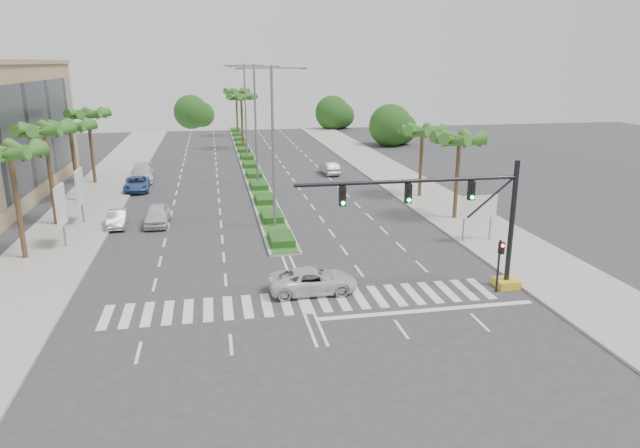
# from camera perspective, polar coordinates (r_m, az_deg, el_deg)

# --- Properties ---
(ground) EXTENTS (160.00, 160.00, 0.00)m
(ground) POSITION_cam_1_polar(r_m,az_deg,el_deg) (30.35, -1.56, -7.83)
(ground) COLOR #333335
(ground) RESTS_ON ground
(footpath_right) EXTENTS (6.00, 120.00, 0.15)m
(footpath_right) POSITION_cam_1_polar(r_m,az_deg,el_deg) (52.73, 11.36, 2.30)
(footpath_right) COLOR gray
(footpath_right) RESTS_ON ground
(footpath_left) EXTENTS (6.00, 120.00, 0.15)m
(footpath_left) POSITION_cam_1_polar(r_m,az_deg,el_deg) (50.14, -22.87, 0.64)
(footpath_left) COLOR gray
(footpath_left) RESTS_ON ground
(median) EXTENTS (2.20, 75.00, 0.20)m
(median) POSITION_cam_1_polar(r_m,az_deg,el_deg) (73.57, -7.24, 6.33)
(median) COLOR gray
(median) RESTS_ON ground
(median_grass) EXTENTS (1.80, 75.00, 0.04)m
(median_grass) POSITION_cam_1_polar(r_m,az_deg,el_deg) (73.55, -7.24, 6.42)
(median_grass) COLOR #2A5D20
(median_grass) RESTS_ON median
(signal_gantry) EXTENTS (12.60, 1.20, 7.20)m
(signal_gantry) POSITION_cam_1_polar(r_m,az_deg,el_deg) (31.87, 15.08, -0.60)
(signal_gantry) COLOR gold
(signal_gantry) RESTS_ON ground
(pedestrian_signal) EXTENTS (0.28, 0.36, 3.00)m
(pedestrian_signal) POSITION_cam_1_polar(r_m,az_deg,el_deg) (32.31, 17.54, -3.20)
(pedestrian_signal) COLOR black
(pedestrian_signal) RESTS_ON ground
(direction_sign) EXTENTS (2.70, 0.11, 3.40)m
(direction_sign) POSITION_cam_1_polar(r_m,az_deg,el_deg) (40.87, 15.55, 1.51)
(direction_sign) COLOR slate
(direction_sign) RESTS_ON ground
(billboard_near) EXTENTS (0.18, 2.10, 4.35)m
(billboard_near) POSITION_cam_1_polar(r_m,az_deg,el_deg) (41.75, -24.49, 1.66)
(billboard_near) COLOR slate
(billboard_near) RESTS_ON ground
(billboard_far) EXTENTS (0.18, 2.10, 4.35)m
(billboard_far) POSITION_cam_1_polar(r_m,az_deg,el_deg) (47.46, -22.88, 3.42)
(billboard_far) COLOR slate
(billboard_far) RESTS_ON ground
(palm_left_near) EXTENTS (4.57, 4.68, 7.55)m
(palm_left_near) POSITION_cam_1_polar(r_m,az_deg,el_deg) (39.73, -28.56, 6.00)
(palm_left_near) COLOR brown
(palm_left_near) RESTS_ON ground
(palm_left_mid) EXTENTS (4.57, 4.68, 7.95)m
(palm_left_mid) POSITION_cam_1_polar(r_m,az_deg,el_deg) (47.30, -25.81, 8.12)
(palm_left_mid) COLOR brown
(palm_left_mid) RESTS_ON ground
(palm_left_far) EXTENTS (4.57, 4.68, 7.35)m
(palm_left_far) POSITION_cam_1_polar(r_m,az_deg,el_deg) (55.09, -23.69, 8.65)
(palm_left_far) COLOR brown
(palm_left_far) RESTS_ON ground
(palm_left_end) EXTENTS (4.57, 4.68, 7.75)m
(palm_left_end) POSITION_cam_1_polar(r_m,az_deg,el_deg) (62.84, -22.18, 9.91)
(palm_left_end) COLOR brown
(palm_left_end) RESTS_ON ground
(palm_right_near) EXTENTS (4.57, 4.68, 7.05)m
(palm_right_near) POSITION_cam_1_polar(r_m,az_deg,el_deg) (45.93, 13.75, 7.95)
(palm_right_near) COLOR brown
(palm_right_near) RESTS_ON ground
(palm_right_far) EXTENTS (4.57, 4.68, 6.75)m
(palm_right_far) POSITION_cam_1_polar(r_m,az_deg,el_deg) (53.29, 10.20, 8.89)
(palm_right_far) COLOR brown
(palm_right_far) RESTS_ON ground
(palm_median_a) EXTENTS (4.57, 4.68, 8.05)m
(palm_median_a) POSITION_cam_1_polar(r_m,az_deg,el_deg) (82.70, -7.88, 12.29)
(palm_median_a) COLOR brown
(palm_median_a) RESTS_ON ground
(palm_median_b) EXTENTS (4.57, 4.68, 8.05)m
(palm_median_b) POSITION_cam_1_polar(r_m,az_deg,el_deg) (97.66, -8.38, 12.81)
(palm_median_b) COLOR brown
(palm_median_b) RESTS_ON ground
(streetlight_near) EXTENTS (5.10, 0.25, 12.00)m
(streetlight_near) POSITION_cam_1_polar(r_m,az_deg,el_deg) (42.01, -4.74, 8.47)
(streetlight_near) COLOR slate
(streetlight_near) RESTS_ON ground
(streetlight_mid) EXTENTS (5.10, 0.25, 12.00)m
(streetlight_mid) POSITION_cam_1_polar(r_m,az_deg,el_deg) (57.85, -6.48, 10.47)
(streetlight_mid) COLOR slate
(streetlight_mid) RESTS_ON ground
(streetlight_far) EXTENTS (5.10, 0.25, 12.00)m
(streetlight_far) POSITION_cam_1_polar(r_m,az_deg,el_deg) (73.76, -7.48, 11.60)
(streetlight_far) COLOR slate
(streetlight_far) RESTS_ON ground
(car_parked_a) EXTENTS (1.87, 4.57, 1.55)m
(car_parked_a) POSITION_cam_1_polar(r_m,az_deg,el_deg) (45.94, -15.98, 0.88)
(car_parked_a) COLOR silver
(car_parked_a) RESTS_ON ground
(car_parked_b) EXTENTS (1.54, 3.92, 1.27)m
(car_parked_b) POSITION_cam_1_polar(r_m,az_deg,el_deg) (46.37, -19.60, 0.52)
(car_parked_b) COLOR #A6A6AB
(car_parked_b) RESTS_ON ground
(car_parked_c) EXTENTS (2.60, 5.09, 1.38)m
(car_parked_c) POSITION_cam_1_polar(r_m,az_deg,el_deg) (58.66, -17.84, 3.82)
(car_parked_c) COLOR #2D498A
(car_parked_c) RESTS_ON ground
(car_parked_d) EXTENTS (2.62, 5.67, 1.61)m
(car_parked_d) POSITION_cam_1_polar(r_m,az_deg,el_deg) (63.46, -17.35, 4.84)
(car_parked_d) COLOR silver
(car_parked_d) RESTS_ON ground
(car_crossing) EXTENTS (4.88, 2.25, 1.36)m
(car_crossing) POSITION_cam_1_polar(r_m,az_deg,el_deg) (31.35, -0.71, -5.68)
(car_crossing) COLOR silver
(car_crossing) RESTS_ON ground
(car_right) EXTENTS (1.72, 4.29, 1.39)m
(car_right) POSITION_cam_1_polar(r_m,az_deg,el_deg) (64.32, 0.98, 5.61)
(car_right) COLOR #B7B8BD
(car_right) RESTS_ON ground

